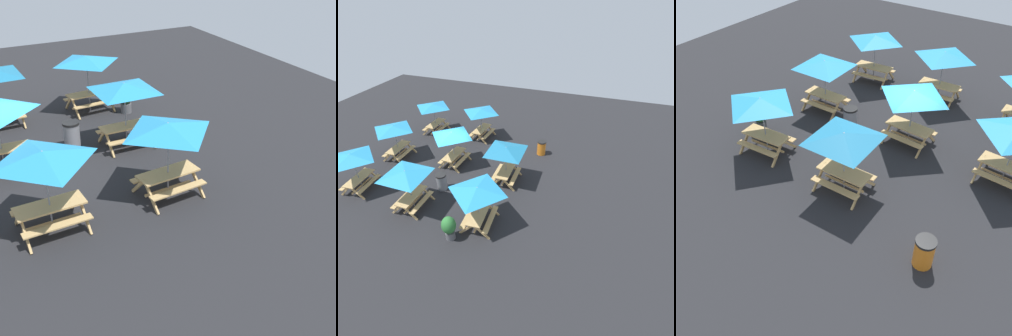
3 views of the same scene
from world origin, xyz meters
The scene contains 10 objects.
ground_plane centered at (0.00, 0.00, 0.00)m, with size 31.58×31.58×0.00m, color #232326.
picnic_table_0 centered at (-0.29, -3.76, 1.99)m, with size 2.83×2.83×2.34m.
picnic_table_1 centered at (-3.69, 3.68, 1.99)m, with size 2.16×2.16×2.34m.
picnic_table_3 centered at (0.25, -0.10, 1.99)m, with size 2.10×2.10×2.34m.
picnic_table_5 centered at (-3.95, 0.05, 1.99)m, with size 2.83×2.83×2.34m.
picnic_table_6 centered at (-0.24, 3.77, 1.99)m, with size 2.08×2.08×2.34m.
picnic_table_7 centered at (-3.91, -3.70, 1.99)m, with size 2.16×2.16×2.34m.
trash_bin_gray centered at (-2.18, -0.62, 0.49)m, with size 0.59×0.59×0.98m.
trash_bin_orange centered at (3.27, -5.03, 0.49)m, with size 0.59×0.59×0.98m.
potted_plant_0 centered at (-5.15, -2.79, 0.73)m, with size 0.66×0.66×1.28m.
Camera 3 is at (5.13, -11.46, 8.77)m, focal length 40.00 mm.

